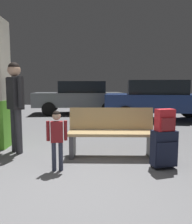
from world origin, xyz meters
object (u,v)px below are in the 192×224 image
Objects in this scene: backpack_bright at (165,120)px; adult at (15,98)px; child at (57,134)px; parked_car_near at (159,99)px; suitcase at (164,148)px; bench at (112,132)px; parked_car_far at (79,96)px.

adult is (-2.62, 0.88, 0.31)m from backpack_bright.
parked_car_near is at bearing 60.07° from child.
adult is 5.85m from parked_car_near.
suitcase is 0.65× the size of child.
child is 6.06m from parked_car_near.
bench is at bearing -115.42° from parked_car_near.
backpack_bright reaches higher than suitcase.
child is 7.31m from parked_car_far.
adult is (-2.62, 0.88, 0.76)m from suitcase.
child is at bearing -176.84° from backpack_bright.
backpack_bright reaches higher than bench.
suitcase is 0.45m from backpack_bright.
parked_car_near is 3.79m from parked_car_far.
parked_car_far is at bearing 104.27° from suitcase.
suitcase is at bearing -75.73° from parked_car_far.
parked_car_far reaches higher than suitcase.
suitcase is 0.35× the size of adult.
parked_car_near is at bearing 47.11° from adult.
backpack_bright reaches higher than child.
parked_car_near is at bearing -32.74° from parked_car_far.
parked_car_near is (3.02, 5.25, 0.23)m from child.
suitcase is at bearing 152.09° from backpack_bright.
backpack_bright is at bearing -104.72° from parked_car_near.
backpack_bright is at bearing -40.66° from bench.
adult is at bearing 134.39° from child.
backpack_bright is 7.44m from parked_car_far.
parked_car_near reaches higher than bench.
parked_car_near is (1.36, 5.16, 0.48)m from suitcase.
backpack_bright is (0.00, -0.00, 0.45)m from suitcase.
child is (-1.67, -0.09, -0.20)m from backpack_bright.
child is at bearing -45.61° from adult.
bench is 0.92× the size of adult.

